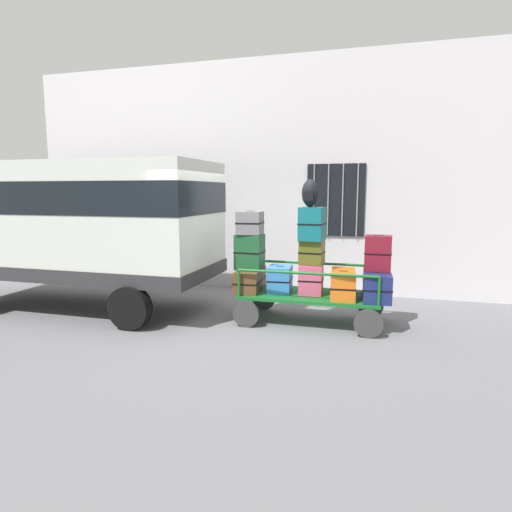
# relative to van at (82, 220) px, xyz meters

# --- Properties ---
(ground_plane) EXTENTS (40.00, 40.00, 0.00)m
(ground_plane) POSITION_rel_van_xyz_m (3.23, -0.09, -1.66)
(ground_plane) COLOR slate
(building_wall) EXTENTS (12.00, 0.38, 5.00)m
(building_wall) POSITION_rel_van_xyz_m (3.23, 2.59, 0.84)
(building_wall) COLOR silver
(building_wall) RESTS_ON ground
(van) EXTENTS (4.98, 2.13, 2.70)m
(van) POSITION_rel_van_xyz_m (0.00, 0.00, 0.00)
(van) COLOR silver
(van) RESTS_ON ground
(luggage_cart) EXTENTS (2.36, 1.18, 0.49)m
(luggage_cart) POSITION_rel_van_xyz_m (4.28, 0.18, -1.27)
(luggage_cart) COLOR #146023
(luggage_cart) RESTS_ON ground
(cart_railing) EXTENTS (2.24, 1.04, 0.46)m
(cart_railing) POSITION_rel_van_xyz_m (4.28, 0.18, -0.80)
(cart_railing) COLOR #146023
(cart_railing) RESTS_ON luggage_cart
(suitcase_left_bottom) EXTENTS (0.47, 0.89, 0.37)m
(suitcase_left_bottom) POSITION_rel_van_xyz_m (3.22, 0.17, -0.99)
(suitcase_left_bottom) COLOR brown
(suitcase_left_bottom) RESTS_ON luggage_cart
(suitcase_left_middle) EXTENTS (0.47, 0.39, 0.61)m
(suitcase_left_middle) POSITION_rel_van_xyz_m (3.22, 0.16, -0.50)
(suitcase_left_middle) COLOR #194C28
(suitcase_left_middle) RESTS_ON suitcase_left_bottom
(suitcase_left_top) EXTENTS (0.45, 0.50, 0.39)m
(suitcase_left_top) POSITION_rel_van_xyz_m (3.22, 0.19, -0.01)
(suitcase_left_top) COLOR slate
(suitcase_left_top) RESTS_ON suitcase_left_middle
(suitcase_midleft_bottom) EXTENTS (0.43, 0.55, 0.45)m
(suitcase_midleft_bottom) POSITION_rel_van_xyz_m (3.75, 0.18, -0.95)
(suitcase_midleft_bottom) COLOR #3372C6
(suitcase_midleft_bottom) RESTS_ON luggage_cart
(suitcase_center_bottom) EXTENTS (0.40, 0.41, 0.50)m
(suitcase_center_bottom) POSITION_rel_van_xyz_m (4.28, 0.18, -0.93)
(suitcase_center_bottom) COLOR #CC4C72
(suitcase_center_bottom) RESTS_ON luggage_cart
(suitcase_center_middle) EXTENTS (0.41, 0.36, 0.40)m
(suitcase_center_middle) POSITION_rel_van_xyz_m (4.28, 0.22, -0.48)
(suitcase_center_middle) COLOR #4C5119
(suitcase_center_middle) RESTS_ON suitcase_center_bottom
(suitcase_center_top) EXTENTS (0.43, 0.46, 0.55)m
(suitcase_center_top) POSITION_rel_van_xyz_m (4.28, 0.21, -0.01)
(suitcase_center_top) COLOR #0F5960
(suitcase_center_top) RESTS_ON suitcase_center_middle
(suitcase_midright_bottom) EXTENTS (0.47, 0.93, 0.42)m
(suitcase_midright_bottom) POSITION_rel_van_xyz_m (4.81, 0.15, -0.97)
(suitcase_midright_bottom) COLOR orange
(suitcase_midright_bottom) RESTS_ON luggage_cart
(suitcase_right_bottom) EXTENTS (0.48, 0.91, 0.44)m
(suitcase_right_bottom) POSITION_rel_van_xyz_m (5.34, 0.14, -0.96)
(suitcase_right_bottom) COLOR navy
(suitcase_right_bottom) RESTS_ON luggage_cart
(suitcase_right_middle) EXTENTS (0.42, 0.34, 0.57)m
(suitcase_right_middle) POSITION_rel_van_xyz_m (5.34, 0.22, -0.45)
(suitcase_right_middle) COLOR maroon
(suitcase_right_middle) RESTS_ON suitcase_right_bottom
(backpack) EXTENTS (0.27, 0.22, 0.44)m
(backpack) POSITION_rel_van_xyz_m (4.24, 0.17, 0.49)
(backpack) COLOR black
(backpack) RESTS_ON suitcase_center_top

